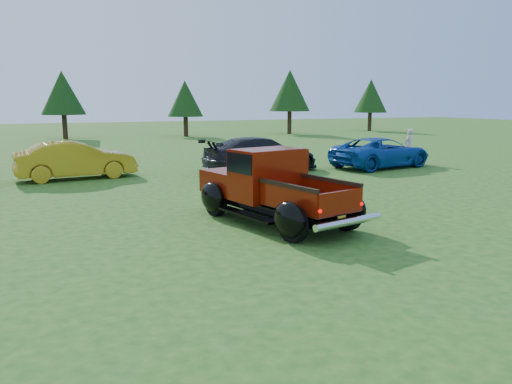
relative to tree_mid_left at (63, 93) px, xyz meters
name	(u,v)px	position (x,y,z in m)	size (l,w,h in m)	color
ground	(285,238)	(3.00, -31.00, -3.38)	(120.00, 120.00, 0.00)	#205317
tree_mid_left	(63,93)	(0.00, 0.00, 0.00)	(3.20, 3.20, 5.00)	#332114
tree_mid_right	(185,99)	(9.00, -1.00, -0.41)	(2.82, 2.82, 4.40)	#332114
tree_east	(290,91)	(18.00, -1.50, 0.27)	(3.46, 3.46, 5.40)	#332114
tree_far_east	(371,96)	(27.00, -0.50, -0.14)	(3.07, 3.07, 4.80)	#332114
pickup_truck	(268,186)	(3.32, -29.38, -2.57)	(3.02, 4.88, 1.71)	black
show_car_yellow	(76,160)	(-0.50, -20.79, -2.69)	(1.47, 4.21, 1.39)	#B98A18
show_car_grey	(261,154)	(6.50, -21.72, -2.69)	(1.95, 4.79, 1.39)	black
show_car_blue	(381,152)	(11.74, -22.55, -2.74)	(2.12, 4.60, 1.28)	#0E429E
spectator	(409,146)	(13.79, -21.87, -2.60)	(0.57, 0.38, 1.57)	beige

